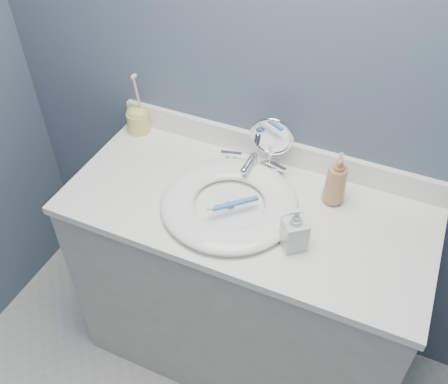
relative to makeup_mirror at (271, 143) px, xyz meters
The scene contains 12 objects.
back_wall 0.21m from the makeup_mirror, 92.75° to the left, with size 2.20×0.02×2.40m, color #455867.
vanity_cabinet 0.61m from the makeup_mirror, 91.04° to the right, with size 1.20×0.55×0.85m, color #B7B2A7.
countertop 0.24m from the makeup_mirror, 91.04° to the right, with size 1.22×0.57×0.03m, color white.
backsplash 0.10m from the makeup_mirror, 93.27° to the left, with size 1.22×0.02×0.09m, color white.
basin 0.26m from the makeup_mirror, 103.15° to the right, with size 0.45×0.45×0.04m, color white, non-canonical shape.
drain 0.26m from the makeup_mirror, 103.15° to the right, with size 0.04×0.04×0.01m, color silver.
faucet 0.11m from the makeup_mirror, 148.70° to the right, with size 0.25×0.13×0.07m.
makeup_mirror is the anchor object (origin of this frame).
soap_bottle_amber 0.26m from the makeup_mirror, 14.23° to the right, with size 0.07×0.07×0.19m, color #AA7D4D.
soap_bottle_clear 0.36m from the makeup_mirror, 58.15° to the right, with size 0.07×0.07×0.15m, color silver.
toothbrush_holder 0.55m from the makeup_mirror, behind, with size 0.09×0.09×0.25m.
toothbrush_lying 0.27m from the makeup_mirror, 96.88° to the right, with size 0.14×0.13×0.02m.
Camera 1 is at (0.41, -0.12, 2.04)m, focal length 40.00 mm.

